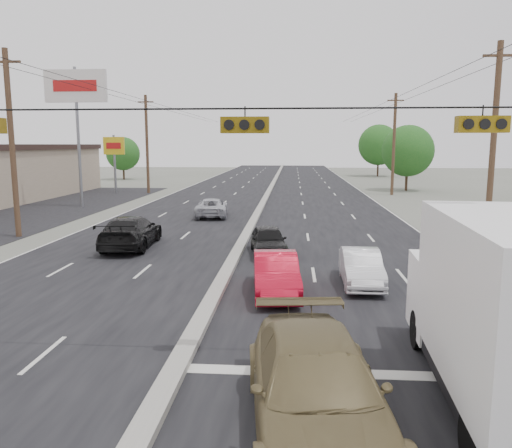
% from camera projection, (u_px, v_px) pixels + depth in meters
% --- Properties ---
extents(ground, '(200.00, 200.00, 0.00)m').
position_uv_depth(ground, '(183.00, 360.00, 11.80)').
color(ground, '#606356').
rests_on(ground, ground).
extents(road_surface, '(20.00, 160.00, 0.02)m').
position_uv_depth(road_surface, '(262.00, 206.00, 41.34)').
color(road_surface, black).
rests_on(road_surface, ground).
extents(center_median, '(0.50, 160.00, 0.20)m').
position_uv_depth(center_median, '(262.00, 205.00, 41.32)').
color(center_median, gray).
rests_on(center_median, ground).
extents(parking_lot, '(10.00, 42.00, 0.02)m').
position_uv_depth(parking_lot, '(34.00, 212.00, 37.66)').
color(parking_lot, black).
rests_on(parking_lot, ground).
extents(utility_pole_left_b, '(1.60, 0.30, 10.00)m').
position_uv_depth(utility_pole_left_b, '(12.00, 143.00, 26.68)').
color(utility_pole_left_b, '#422D1E').
rests_on(utility_pole_left_b, ground).
extents(utility_pole_left_c, '(1.60, 0.30, 10.00)m').
position_uv_depth(utility_pole_left_c, '(147.00, 144.00, 51.29)').
color(utility_pole_left_c, '#422D1E').
rests_on(utility_pole_left_c, ground).
extents(utility_pole_right_b, '(1.60, 0.30, 10.00)m').
position_uv_depth(utility_pole_right_b, '(493.00, 143.00, 24.84)').
color(utility_pole_right_b, '#422D1E').
rests_on(utility_pole_right_b, ground).
extents(utility_pole_right_c, '(1.60, 0.30, 10.00)m').
position_uv_depth(utility_pole_right_c, '(394.00, 144.00, 49.46)').
color(utility_pole_right_c, '#422D1E').
rests_on(utility_pole_right_c, ground).
extents(traffic_signals, '(25.00, 0.30, 0.54)m').
position_uv_depth(traffic_signals, '(240.00, 123.00, 10.83)').
color(traffic_signals, black).
rests_on(traffic_signals, ground).
extents(pole_sign_billboard, '(5.00, 0.25, 11.00)m').
position_uv_depth(pole_sign_billboard, '(76.00, 95.00, 39.03)').
color(pole_sign_billboard, slate).
rests_on(pole_sign_billboard, ground).
extents(pole_sign_far, '(2.20, 0.25, 6.00)m').
position_uv_depth(pole_sign_far, '(114.00, 151.00, 51.66)').
color(pole_sign_far, slate).
rests_on(pole_sign_far, ground).
extents(tree_left_far, '(4.80, 4.80, 6.12)m').
position_uv_depth(tree_left_far, '(123.00, 154.00, 71.91)').
color(tree_left_far, '#382619').
rests_on(tree_left_far, ground).
extents(tree_right_mid, '(5.60, 5.60, 7.14)m').
position_uv_depth(tree_right_mid, '(408.00, 151.00, 54.32)').
color(tree_right_mid, '#382619').
rests_on(tree_right_mid, ground).
extents(tree_right_far, '(6.40, 6.40, 8.16)m').
position_uv_depth(tree_right_far, '(379.00, 145.00, 78.77)').
color(tree_right_far, '#382619').
rests_on(tree_right_far, ground).
extents(box_truck, '(3.05, 7.58, 3.77)m').
position_uv_depth(box_truck, '(509.00, 309.00, 9.48)').
color(box_truck, black).
rests_on(box_truck, ground).
extents(tan_sedan, '(2.87, 5.89, 1.65)m').
position_uv_depth(tan_sedan, '(316.00, 390.00, 8.65)').
color(tan_sedan, brown).
rests_on(tan_sedan, ground).
extents(red_sedan, '(1.84, 4.30, 1.38)m').
position_uv_depth(red_sedan, '(276.00, 274.00, 16.86)').
color(red_sedan, red).
rests_on(red_sedan, ground).
extents(queue_car_a, '(2.07, 4.03, 1.31)m').
position_uv_depth(queue_car_a, '(269.00, 241.00, 22.92)').
color(queue_car_a, black).
rests_on(queue_car_a, ground).
extents(queue_car_b, '(1.39, 3.85, 1.26)m').
position_uv_depth(queue_car_b, '(361.00, 268.00, 17.97)').
color(queue_car_b, silver).
rests_on(queue_car_b, ground).
extents(queue_car_d, '(1.92, 4.31, 1.23)m').
position_uv_depth(queue_car_d, '(506.00, 280.00, 16.41)').
color(queue_car_d, '#101053').
rests_on(queue_car_d, ground).
extents(oncoming_near, '(2.47, 5.49, 1.56)m').
position_uv_depth(oncoming_near, '(131.00, 232.00, 24.48)').
color(oncoming_near, black).
rests_on(oncoming_near, ground).
extents(oncoming_far, '(2.62, 4.83, 1.28)m').
position_uv_depth(oncoming_far, '(212.00, 208.00, 34.95)').
color(oncoming_far, '#AFB0B7').
rests_on(oncoming_far, ground).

